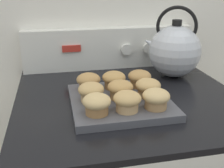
# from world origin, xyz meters

# --- Properties ---
(control_panel) EXTENTS (0.71, 0.07, 0.17)m
(control_panel) POSITION_xyz_m (0.00, 0.67, 0.99)
(control_panel) COLOR silver
(control_panel) RESTS_ON stove_range
(muffin_pan) EXTENTS (0.29, 0.29, 0.02)m
(muffin_pan) POSITION_xyz_m (-0.04, 0.29, 0.92)
(muffin_pan) COLOR #4C4C51
(muffin_pan) RESTS_ON stove_range
(muffin_r0_c0) EXTENTS (0.08, 0.08, 0.06)m
(muffin_r0_c0) POSITION_xyz_m (-0.13, 0.21, 0.96)
(muffin_r0_c0) COLOR olive
(muffin_r0_c0) RESTS_ON muffin_pan
(muffin_r0_c1) EXTENTS (0.08, 0.08, 0.06)m
(muffin_r0_c1) POSITION_xyz_m (-0.05, 0.21, 0.96)
(muffin_r0_c1) COLOR tan
(muffin_r0_c1) RESTS_ON muffin_pan
(muffin_r0_c2) EXTENTS (0.08, 0.08, 0.06)m
(muffin_r0_c2) POSITION_xyz_m (0.04, 0.21, 0.96)
(muffin_r0_c2) COLOR #A37A4C
(muffin_r0_c2) RESTS_ON muffin_pan
(muffin_r1_c0) EXTENTS (0.08, 0.08, 0.06)m
(muffin_r1_c0) POSITION_xyz_m (-0.13, 0.29, 0.96)
(muffin_r1_c0) COLOR tan
(muffin_r1_c0) RESTS_ON muffin_pan
(muffin_r1_c1) EXTENTS (0.08, 0.08, 0.06)m
(muffin_r1_c1) POSITION_xyz_m (-0.04, 0.29, 0.96)
(muffin_r1_c1) COLOR #A37A4C
(muffin_r1_c1) RESTS_ON muffin_pan
(muffin_r1_c2) EXTENTS (0.08, 0.08, 0.06)m
(muffin_r1_c2) POSITION_xyz_m (0.04, 0.29, 0.96)
(muffin_r1_c2) COLOR #A37A4C
(muffin_r1_c2) RESTS_ON muffin_pan
(muffin_r2_c0) EXTENTS (0.08, 0.08, 0.06)m
(muffin_r2_c0) POSITION_xyz_m (-0.13, 0.38, 0.96)
(muffin_r2_c0) COLOR olive
(muffin_r2_c0) RESTS_ON muffin_pan
(muffin_r2_c1) EXTENTS (0.08, 0.08, 0.06)m
(muffin_r2_c1) POSITION_xyz_m (-0.04, 0.38, 0.96)
(muffin_r2_c1) COLOR #A37A4C
(muffin_r2_c1) RESTS_ON muffin_pan
(muffin_r2_c2) EXTENTS (0.08, 0.08, 0.06)m
(muffin_r2_c2) POSITION_xyz_m (0.04, 0.38, 0.96)
(muffin_r2_c2) COLOR olive
(muffin_r2_c2) RESTS_ON muffin_pan
(tea_kettle) EXTENTS (0.22, 0.20, 0.27)m
(tea_kettle) POSITION_xyz_m (0.22, 0.51, 1.01)
(tea_kettle) COLOR silver
(tea_kettle) RESTS_ON stove_range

